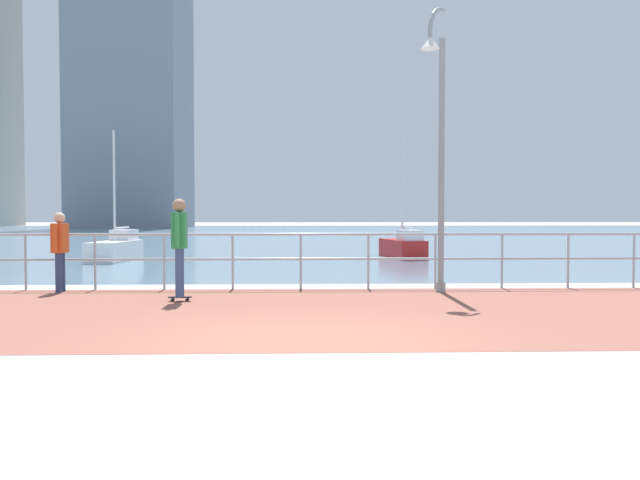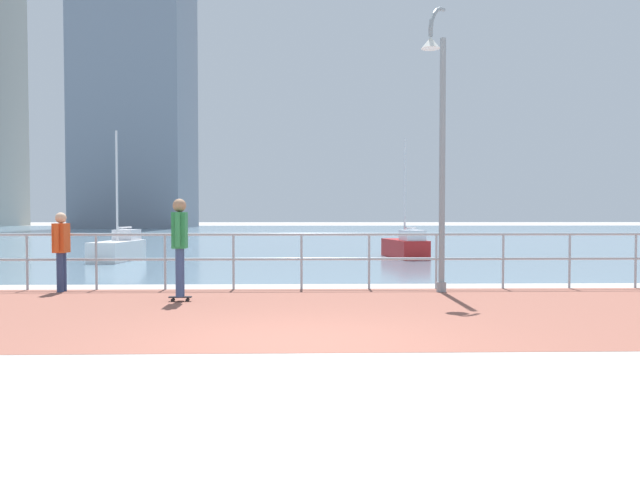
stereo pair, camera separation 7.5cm
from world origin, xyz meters
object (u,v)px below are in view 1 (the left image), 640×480
skateboarder (179,240)px  lamppost (438,135)px  bystander (60,246)px  sailboat_blue (403,246)px  sailboat_white (116,248)px

skateboarder → lamppost: bearing=13.7°
skateboarder → bystander: 3.06m
skateboarder → bystander: (-2.64, 1.55, -0.17)m
bystander → sailboat_blue: bearing=50.3°
skateboarder → bystander: skateboarder is taller
bystander → sailboat_blue: sailboat_blue is taller
sailboat_white → sailboat_blue: bearing=6.8°
lamppost → sailboat_white: bearing=133.1°
lamppost → bystander: (-7.46, 0.38, -2.16)m
skateboarder → sailboat_white: 11.42m
skateboarder → sailboat_blue: (5.89, 11.83, -0.69)m
sailboat_blue → bystander: bearing=-129.7°
lamppost → sailboat_white: lamppost is taller
lamppost → sailboat_blue: bearing=84.3°
lamppost → bystander: lamppost is taller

